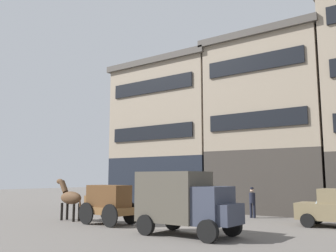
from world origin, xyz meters
TOP-DOWN VIEW (x-y plane):
  - ground_plane at (0.00, 0.00)m, footprint 120.00×120.00m
  - building_far_left at (-7.80, 10.71)m, footprint 9.54×7.47m
  - building_center_left at (0.77, 10.71)m, footprint 8.30×7.47m
  - cargo_wagon at (-3.99, -1.35)m, footprint 3.01×1.72m
  - draft_horse at (-6.94, -1.35)m, footprint 2.35×0.73m
  - delivery_truck_near at (1.18, -2.11)m, footprint 4.42×2.29m
  - pedestrian_officer at (0.95, 5.77)m, footprint 0.51×0.51m

SIDE VIEW (x-z plane):
  - ground_plane at x=0.00m, z-range 0.00..0.00m
  - pedestrian_officer at x=0.95m, z-range 0.08..1.88m
  - cargo_wagon at x=-3.99m, z-range 0.16..2.14m
  - draft_horse at x=-6.94m, z-range 0.12..2.42m
  - delivery_truck_near at x=1.18m, z-range 0.11..2.73m
  - building_far_left at x=-7.80m, z-range 0.04..11.99m
  - building_center_left at x=0.77m, z-range 0.04..12.35m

